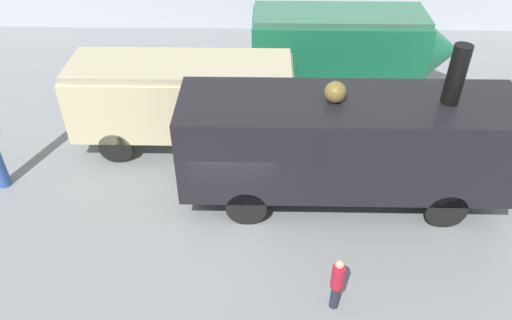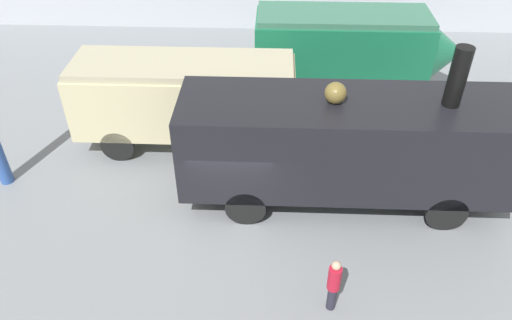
% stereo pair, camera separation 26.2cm
% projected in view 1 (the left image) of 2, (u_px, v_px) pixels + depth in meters
% --- Properties ---
extents(ground_plane, '(80.00, 80.00, 0.00)m').
position_uv_depth(ground_plane, '(233.00, 218.00, 15.94)').
color(ground_plane, gray).
extents(streamlined_locomotive, '(8.75, 2.67, 3.68)m').
position_uv_depth(streamlined_locomotive, '(353.00, 48.00, 21.07)').
color(streamlined_locomotive, '#196B47').
rests_on(streamlined_locomotive, ground_plane).
extents(passenger_coach_vintage, '(7.91, 2.66, 3.38)m').
position_uv_depth(passenger_coach_vintage, '(183.00, 96.00, 18.01)').
color(passenger_coach_vintage, beige).
rests_on(passenger_coach_vintage, ground_plane).
extents(steam_locomotive, '(10.25, 2.85, 5.47)m').
position_uv_depth(steam_locomotive, '(347.00, 141.00, 15.41)').
color(steam_locomotive, black).
rests_on(steam_locomotive, ground_plane).
extents(visitor_person, '(0.34, 0.34, 1.78)m').
position_uv_depth(visitor_person, '(337.00, 282.00, 12.71)').
color(visitor_person, '#262633').
rests_on(visitor_person, ground_plane).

